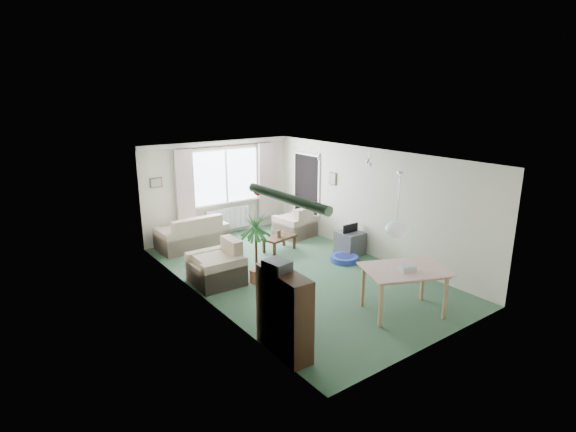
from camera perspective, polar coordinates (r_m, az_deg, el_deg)
ground at (r=9.14m, az=1.12°, el=-7.37°), size 6.50×6.50×0.00m
window at (r=11.44m, az=-7.90°, el=5.03°), size 1.80×0.03×1.30m
curtain_rod at (r=11.26m, az=-7.85°, el=8.82°), size 2.60×0.03×0.03m
curtain_left at (r=10.91m, az=-12.92°, el=3.03°), size 0.45×0.08×2.00m
curtain_right at (r=11.98m, az=-2.78°, el=4.51°), size 0.45×0.08×2.00m
radiator at (r=11.66m, az=-7.61°, el=-0.33°), size 1.20×0.10×0.55m
doorway at (r=11.66m, az=2.37°, el=2.85°), size 0.03×0.95×2.00m
pendant_lamp at (r=7.20m, az=13.63°, el=-1.69°), size 0.36×0.36×0.36m
tinsel_garland at (r=5.58m, az=-0.17°, el=2.29°), size 1.60×1.60×0.12m
bauble_cluster_a at (r=10.03m, az=4.02°, el=7.83°), size 0.20×0.20×0.20m
bauble_cluster_b at (r=9.36m, az=10.20°, el=7.08°), size 0.20×0.20×0.20m
wall_picture_back at (r=10.72m, az=-16.42°, el=4.10°), size 0.28×0.03×0.22m
wall_picture_right at (r=10.80m, az=5.69°, el=4.74°), size 0.03×0.24×0.30m
sofa at (r=10.77m, az=-12.13°, el=-1.91°), size 1.60×0.88×0.79m
armchair_corner at (r=11.38m, az=0.88°, el=-0.66°), size 0.96×0.92×0.77m
armchair_left at (r=8.70m, az=-9.13°, el=-5.84°), size 0.91×0.96×0.83m
coffee_table at (r=10.37m, az=-1.11°, el=-3.51°), size 0.85×0.58×0.35m
photo_frame at (r=10.24m, az=-1.14°, el=-2.26°), size 0.12×0.07×0.16m
bookshelf at (r=6.35m, az=-0.52°, el=-12.20°), size 0.38×1.00×1.21m
hifi_box at (r=6.13m, az=-1.39°, el=-6.32°), size 0.33×0.39×0.14m
houseplant at (r=8.56m, az=-4.06°, el=-4.04°), size 0.60×0.60×1.39m
dining_table at (r=7.74m, az=14.39°, el=-9.23°), size 1.44×1.22×0.76m
gift_box at (r=7.48m, az=14.85°, el=-6.46°), size 0.29×0.25×0.12m
tv_cube at (r=10.27m, az=7.86°, el=-3.39°), size 0.51×0.56×0.51m
pet_bed at (r=9.85m, az=7.14°, el=-5.38°), size 0.65×0.65×0.12m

